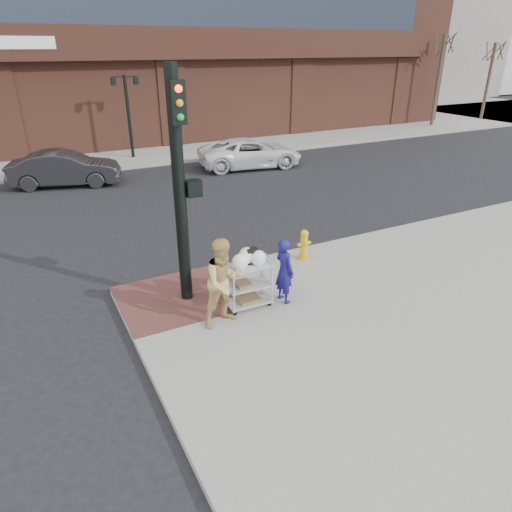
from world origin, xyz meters
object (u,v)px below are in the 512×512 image
minivan_white (250,153)px  fire_hydrant (304,244)px  lamp_post (128,108)px  utility_cart (248,281)px  pedestrian_tan (224,282)px  woman_blue (284,271)px  traffic_signal_pole (181,184)px  sedan_dark (65,169)px

minivan_white → fire_hydrant: 11.04m
lamp_post → fire_hydrant: size_ratio=4.74×
utility_cart → lamp_post: bearing=85.0°
utility_cart → fire_hydrant: size_ratio=1.61×
pedestrian_tan → fire_hydrant: 3.70m
woman_blue → traffic_signal_pole: bearing=52.9°
lamp_post → fire_hydrant: 14.85m
sedan_dark → pedestrian_tan: bearing=-157.3°
lamp_post → pedestrian_tan: lamp_post is taller
traffic_signal_pole → minivan_white: 13.27m
woman_blue → pedestrian_tan: pedestrian_tan is taller
lamp_post → minivan_white: lamp_post is taller
minivan_white → utility_cart: bearing=161.9°
utility_cart → sedan_dark: bearing=100.2°
sedan_dark → utility_cart: size_ratio=3.26×
traffic_signal_pole → sedan_dark: bearing=95.9°
minivan_white → utility_cart: size_ratio=3.68×
lamp_post → traffic_signal_pole: (-2.48, -15.23, 0.21)m
traffic_signal_pole → woman_blue: (1.88, -1.11, -1.93)m
traffic_signal_pole → utility_cart: traffic_signal_pole is taller
traffic_signal_pole → minivan_white: bearing=56.8°
lamp_post → minivan_white: 6.63m
lamp_post → utility_cart: (-1.42, -16.19, -1.85)m
lamp_post → traffic_signal_pole: size_ratio=0.80×
lamp_post → woman_blue: lamp_post is taller
sedan_dark → lamp_post: bearing=-30.1°
pedestrian_tan → sedan_dark: pedestrian_tan is taller
pedestrian_tan → minivan_white: pedestrian_tan is taller
lamp_post → fire_hydrant: bearing=-86.0°
lamp_post → sedan_dark: size_ratio=0.90×
woman_blue → pedestrian_tan: (-1.54, -0.21, 0.19)m
sedan_dark → fire_hydrant: 12.07m
pedestrian_tan → sedan_dark: 13.09m
sedan_dark → utility_cart: (2.27, -12.63, 0.04)m
lamp_post → minivan_white: bearing=-42.3°
woman_blue → utility_cart: (-0.82, 0.15, -0.13)m
lamp_post → utility_cart: lamp_post is taller
sedan_dark → fire_hydrant: bearing=-141.1°
sedan_dark → minivan_white: (8.38, -0.71, -0.03)m
traffic_signal_pole → sedan_dark: size_ratio=1.13×
pedestrian_tan → traffic_signal_pole: bearing=95.4°
sedan_dark → woman_blue: bearing=-150.5°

